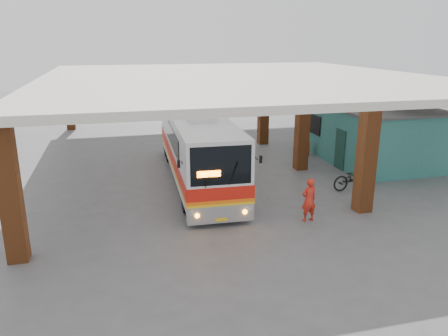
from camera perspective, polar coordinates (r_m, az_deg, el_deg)
The scene contains 8 objects.
ground at distance 19.65m, azimuth 5.43°, elevation -3.15°, with size 90.00×90.00×0.00m, color #515154.
brick_columns at distance 24.11m, azimuth 4.78°, elevation 5.92°, with size 20.10×21.60×4.35m.
canopy_roof at distance 24.94m, azimuth 1.71°, elevation 11.72°, with size 21.00×23.00×0.30m, color silver.
shop_building at distance 25.97m, azimuth 18.29°, elevation 4.53°, with size 5.20×8.20×3.11m.
coach_bus at distance 20.86m, azimuth -3.59°, elevation 2.94°, with size 2.95×11.86×3.43m.
motorcycle at distance 20.60m, azimuth 16.65°, elevation -1.20°, with size 0.75×2.16×1.13m, color black.
pedestrian at distance 16.58m, azimuth 11.01°, elevation -4.11°, with size 0.61×0.40×1.68m, color red.
red_chair at distance 26.03m, azimuth 10.72°, elevation 2.48°, with size 0.48×0.48×0.86m.
Camera 1 is at (-6.36, -17.38, 6.60)m, focal length 35.00 mm.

